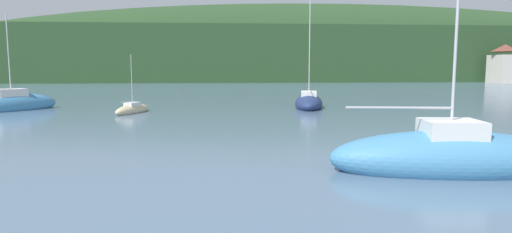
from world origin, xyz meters
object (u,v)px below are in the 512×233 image
(sailboat_mid_3, at_px, (450,157))
(sailboat_far_1, at_px, (309,103))
(sailboat_far_0, at_px, (133,110))
(shore_building_westcentral, at_px, (504,64))
(sailboat_far_7, at_px, (12,104))

(sailboat_mid_3, bearing_deg, sailboat_far_1, 97.31)
(sailboat_mid_3, bearing_deg, sailboat_far_0, 133.34)
(shore_building_westcentral, height_order, sailboat_far_0, shore_building_westcentral)
(shore_building_westcentral, xyz_separation_m, sailboat_mid_3, (-52.55, -74.20, -3.49))
(shore_building_westcentral, xyz_separation_m, sailboat_far_7, (-77.82, -51.33, -3.47))
(sailboat_far_0, relative_size, sailboat_far_7, 0.57)
(shore_building_westcentral, relative_size, sailboat_far_7, 0.97)
(sailboat_far_0, relative_size, sailboat_far_1, 0.49)
(shore_building_westcentral, distance_m, sailboat_mid_3, 90.99)
(sailboat_mid_3, height_order, sailboat_far_7, sailboat_mid_3)
(sailboat_far_0, distance_m, sailboat_far_1, 15.09)
(sailboat_far_7, bearing_deg, sailboat_mid_3, -90.67)
(shore_building_westcentral, height_order, sailboat_far_7, shore_building_westcentral)
(sailboat_far_1, bearing_deg, sailboat_far_7, 102.89)
(sailboat_far_0, distance_m, sailboat_far_7, 10.71)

